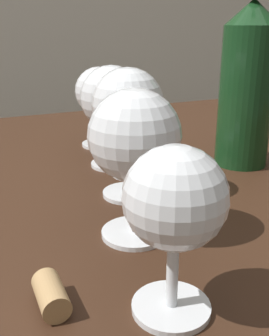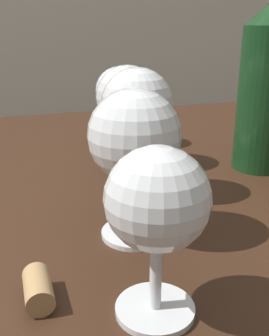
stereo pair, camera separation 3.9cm
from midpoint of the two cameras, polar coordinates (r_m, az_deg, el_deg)
The scene contains 8 objects.
dining_table at distance 0.61m, azimuth -7.05°, elevation -8.45°, with size 1.56×0.85×0.75m.
wine_glass_amber at distance 0.28m, azimuth 7.28°, elevation -5.34°, with size 0.07×0.07×0.13m.
wine_glass_rose at distance 0.38m, azimuth 2.94°, elevation 4.20°, with size 0.09×0.09×0.15m.
wine_glass_merlot at distance 0.48m, azimuth 2.72°, elevation 8.49°, with size 0.08×0.08×0.16m.
wine_glass_pinot at distance 0.59m, azimuth 0.91°, elevation 9.64°, with size 0.09×0.09×0.15m.
wine_glass_port at distance 0.70m, azimuth -0.52°, elevation 10.53°, with size 0.08×0.08×0.14m.
wine_bottle at distance 0.61m, azimuth 20.03°, elevation 11.21°, with size 0.08×0.08×0.33m.
cork at distance 0.33m, azimuth -10.11°, elevation -16.59°, with size 0.02×0.02×0.04m, color tan.
Camera 2 is at (-0.08, -0.54, 0.95)m, focal length 43.05 mm.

